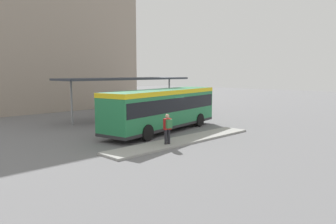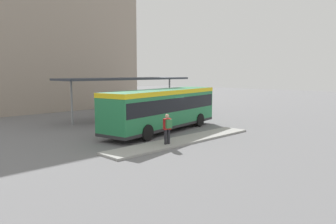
% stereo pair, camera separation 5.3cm
% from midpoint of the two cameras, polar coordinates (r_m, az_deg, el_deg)
% --- Properties ---
extents(ground_plane, '(120.00, 120.00, 0.00)m').
position_cam_midpoint_polar(ground_plane, '(23.68, -0.98, -3.36)').
color(ground_plane, slate).
extents(curb_island, '(11.31, 1.80, 0.12)m').
position_cam_midpoint_polar(curb_island, '(20.28, 2.72, -4.94)').
color(curb_island, '#9E9E99').
rests_on(curb_island, ground_plane).
extents(city_bus, '(11.01, 4.38, 3.00)m').
position_cam_midpoint_polar(city_bus, '(23.44, -0.98, 0.89)').
color(city_bus, '#237A47').
rests_on(city_bus, ground_plane).
extents(pedestrian_waiting, '(0.49, 0.53, 1.74)m').
position_cam_midpoint_polar(pedestrian_waiting, '(18.70, -0.14, -2.63)').
color(pedestrian_waiting, '#232328').
rests_on(pedestrian_waiting, curb_island).
extents(bicycle_orange, '(0.48, 1.76, 0.76)m').
position_cam_midpoint_polar(bicycle_orange, '(32.12, 5.74, 0.00)').
color(bicycle_orange, black).
rests_on(bicycle_orange, ground_plane).
extents(bicycle_white, '(0.48, 1.77, 0.77)m').
position_cam_midpoint_polar(bicycle_white, '(32.21, 4.32, 0.05)').
color(bicycle_white, black).
rests_on(bicycle_white, ground_plane).
extents(bicycle_blue, '(0.48, 1.59, 0.69)m').
position_cam_midpoint_polar(bicycle_blue, '(32.75, 3.57, 0.10)').
color(bicycle_blue, black).
rests_on(bicycle_blue, ground_plane).
extents(station_shelter, '(13.12, 3.34, 3.74)m').
position_cam_midpoint_polar(station_shelter, '(30.36, -7.29, 5.69)').
color(station_shelter, '#383D47').
rests_on(station_shelter, ground_plane).
extents(potted_planter_near_shelter, '(1.03, 1.03, 1.54)m').
position_cam_midpoint_polar(potted_planter_near_shelter, '(27.30, -7.11, -0.34)').
color(potted_planter_near_shelter, slate).
rests_on(potted_planter_near_shelter, ground_plane).
extents(station_building, '(22.02, 13.80, 18.30)m').
position_cam_midpoint_polar(station_building, '(43.12, -23.45, 12.91)').
color(station_building, gray).
rests_on(station_building, ground_plane).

